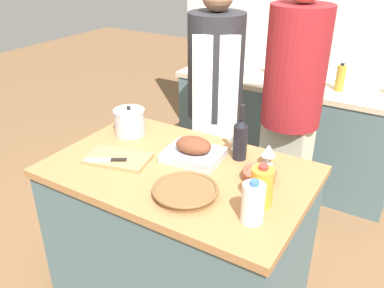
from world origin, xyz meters
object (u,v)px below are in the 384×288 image
wine_bottle_green (240,138)px  person_cook_aproned (215,98)px  milk_jug (253,203)px  stock_pot (130,122)px  juice_jug (262,186)px  condiment_bottle_extra (269,63)px  roasting_pan (194,151)px  person_cook_guest (292,104)px  wine_glass_right (269,151)px  knife_chef (107,160)px  mixing_bowl (259,174)px  cutting_board (118,158)px  condiment_bottle_tall (340,78)px  wicker_basket (185,191)px  wine_glass_left (237,136)px

wine_bottle_green → person_cook_aproned: (-0.47, 0.60, -0.06)m
milk_jug → wine_bottle_green: (-0.27, 0.45, 0.03)m
stock_pot → juice_jug: size_ratio=0.94×
condiment_bottle_extra → wine_bottle_green: bearing=-73.6°
roasting_pan → stock_pot: size_ratio=1.76×
milk_jug → person_cook_guest: 1.09m
stock_pot → wine_bottle_green: 0.68m
stock_pot → wine_bottle_green: size_ratio=0.61×
wine_glass_right → knife_chef: 0.81m
condiment_bottle_extra → juice_jug: bearing=-69.1°
juice_jug → mixing_bowl: bearing=114.6°
roasting_pan → mixing_bowl: 0.37m
wine_bottle_green → juice_jug: bearing=-51.8°
roasting_pan → mixing_bowl: bearing=-2.3°
wine_glass_right → person_cook_aproned: 0.85m
wine_bottle_green → stock_pot: bearing=-174.6°
stock_pot → cutting_board: bearing=-62.3°
milk_jug → condiment_bottle_tall: 1.80m
mixing_bowl → juice_jug: bearing=-65.4°
wicker_basket → juice_jug: bearing=19.9°
cutting_board → wine_glass_left: wine_glass_left is taller
juice_jug → condiment_bottle_extra: size_ratio=0.99×
wine_glass_left → person_cook_guest: bearing=78.5°
condiment_bottle_tall → wine_glass_left: bearing=-100.5°
wine_glass_right → person_cook_aproned: size_ratio=0.07×
cutting_board → juice_jug: 0.78m
milk_jug → knife_chef: (-0.82, 0.05, -0.07)m
person_cook_aproned → condiment_bottle_extra: bearing=59.0°
cutting_board → knife_chef: bearing=-109.8°
mixing_bowl → person_cook_aproned: size_ratio=0.10×
wicker_basket → milk_jug: milk_jug is taller
roasting_pan → wine_glass_left: roasting_pan is taller
juice_jug → wine_bottle_green: 0.41m
juice_jug → milk_jug: size_ratio=1.01×
wine_bottle_green → mixing_bowl: bearing=-40.0°
person_cook_aproned → person_cook_guest: size_ratio=0.95×
mixing_bowl → wine_glass_left: (-0.23, 0.22, 0.05)m
juice_jug → wine_bottle_green: wine_bottle_green is taller
stock_pot → knife_chef: 0.36m
cutting_board → person_cook_aproned: 0.94m
roasting_pan → wicker_basket: roasting_pan is taller
cutting_board → knife_chef: size_ratio=1.88×
condiment_bottle_extra → person_cook_guest: 0.98m
milk_jug → person_cook_aproned: bearing=125.3°
condiment_bottle_extra → condiment_bottle_tall: bearing=-11.1°
wine_glass_left → condiment_bottle_tall: 1.29m
wicker_basket → mixing_bowl: mixing_bowl is taller
wicker_basket → wine_glass_left: (0.00, 0.51, 0.06)m
mixing_bowl → milk_jug: size_ratio=0.86×
wicker_basket → condiment_bottle_extra: 1.94m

